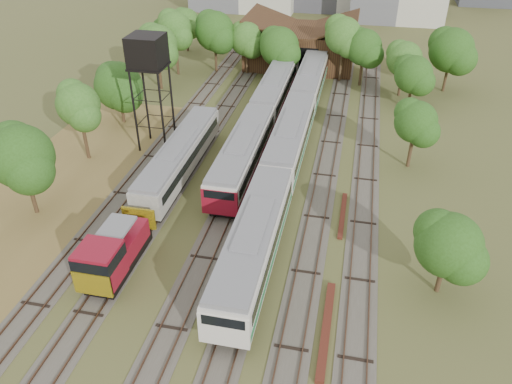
% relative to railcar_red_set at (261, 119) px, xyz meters
% --- Properties ---
extents(ground, '(240.00, 240.00, 0.00)m').
position_rel_railcar_red_set_xyz_m(ground, '(2.00, -32.40, -2.07)').
color(ground, '#475123').
rests_on(ground, ground).
extents(dry_grass_patch, '(14.00, 60.00, 0.04)m').
position_rel_railcar_red_set_xyz_m(dry_grass_patch, '(-16.00, -24.40, -2.05)').
color(dry_grass_patch, brown).
rests_on(dry_grass_patch, ground).
extents(tracks, '(24.60, 80.00, 0.19)m').
position_rel_railcar_red_set_xyz_m(tracks, '(1.33, -7.40, -2.03)').
color(tracks, '#4C473D').
rests_on(tracks, ground).
extents(railcar_red_set, '(3.16, 34.58, 3.91)m').
position_rel_railcar_red_set_xyz_m(railcar_red_set, '(0.00, 0.00, 0.00)').
color(railcar_red_set, black).
rests_on(railcar_red_set, ground).
extents(railcar_green_set, '(3.25, 52.07, 4.03)m').
position_rel_railcar_red_set_xyz_m(railcar_green_set, '(4.00, -4.58, 0.06)').
color(railcar_green_set, black).
rests_on(railcar_green_set, ground).
extents(railcar_rear, '(3.06, 16.08, 3.79)m').
position_rel_railcar_red_set_xyz_m(railcar_rear, '(0.00, 27.25, -0.07)').
color(railcar_rear, black).
rests_on(railcar_rear, ground).
extents(shunter_locomotive, '(2.85, 8.10, 3.73)m').
position_rel_railcar_red_set_xyz_m(shunter_locomotive, '(-6.00, -24.99, -0.26)').
color(shunter_locomotive, black).
rests_on(shunter_locomotive, ground).
extents(old_grey_coach, '(2.83, 18.00, 3.50)m').
position_rel_railcar_red_set_xyz_m(old_grey_coach, '(-6.00, -10.07, -0.16)').
color(old_grey_coach, black).
rests_on(old_grey_coach, ground).
extents(water_tower, '(3.49, 3.49, 12.07)m').
position_rel_railcar_red_set_xyz_m(water_tower, '(-10.51, -4.88, 8.11)').
color(water_tower, black).
rests_on(water_tower, ground).
extents(rail_pile_near, '(0.57, 8.49, 0.28)m').
position_rel_railcar_red_set_xyz_m(rail_pile_near, '(10.00, -27.21, -1.93)').
color(rail_pile_near, '#582419').
rests_on(rail_pile_near, ground).
extents(rail_pile_far, '(0.43, 6.82, 0.22)m').
position_rel_railcar_red_set_xyz_m(rail_pile_far, '(10.20, -13.98, -1.96)').
color(rail_pile_far, '#582419').
rests_on(rail_pile_far, ground).
extents(maintenance_shed, '(16.45, 11.55, 7.58)m').
position_rel_railcar_red_set_xyz_m(maintenance_shed, '(1.00, 25.58, 0.85)').
color(maintenance_shed, '#331D12').
rests_on(maintenance_shed, ground).
extents(tree_band_left, '(7.57, 73.37, 8.71)m').
position_rel_railcar_red_set_xyz_m(tree_band_left, '(-17.05, -4.22, 3.11)').
color(tree_band_left, '#382616').
rests_on(tree_band_left, ground).
extents(tree_band_far, '(43.11, 9.14, 9.04)m').
position_rel_railcar_red_set_xyz_m(tree_band_far, '(2.95, 18.47, 3.57)').
color(tree_band_far, '#382616').
rests_on(tree_band_far, ground).
extents(tree_band_right, '(5.68, 38.05, 7.01)m').
position_rel_railcar_red_set_xyz_m(tree_band_right, '(16.83, -4.50, 2.39)').
color(tree_band_right, '#382616').
rests_on(tree_band_right, ground).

